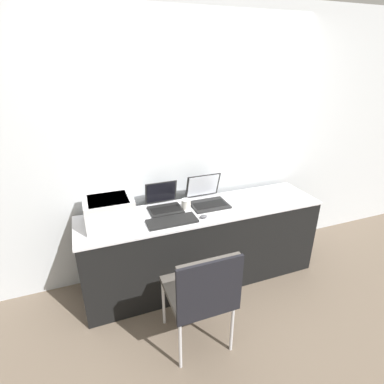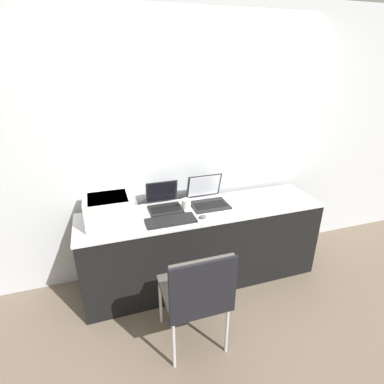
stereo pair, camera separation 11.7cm
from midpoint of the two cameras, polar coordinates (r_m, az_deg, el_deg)
The scene contains 10 objects.
ground_plane at distance 3.06m, azimuth 4.94°, elevation -19.04°, with size 14.00×14.00×0.00m, color #6B5B4C.
wall_back at distance 2.97m, azimuth 0.89°, elevation 8.58°, with size 8.00×0.05×2.60m.
table at distance 3.01m, azimuth 3.17°, elevation -10.09°, with size 2.31×0.57×0.80m.
printer at distance 2.63m, azimuth -14.40°, elevation -2.88°, with size 0.40×0.37×0.24m.
laptop_left at distance 2.82m, azimuth -4.15°, elevation -2.08°, with size 0.31×0.29×0.24m.
laptop_right at distance 2.91m, azimuth 4.17°, elevation -1.13°, with size 0.35×0.35×0.27m.
external_keyboard at distance 2.60m, azimuth -2.76°, elevation -5.47°, with size 0.43×0.18×0.02m.
coffee_cup at distance 2.80m, azimuth 0.08°, elevation -2.31°, with size 0.09×0.09×0.09m.
mouse at distance 2.65m, azimuth 3.30°, elevation -4.74°, with size 0.07×0.05×0.03m.
chair at distance 2.24m, azimuth 2.57°, elevation -18.32°, with size 0.47×0.50×0.91m.
Camera 2 is at (-0.88, -2.07, 2.07)m, focal length 28.00 mm.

